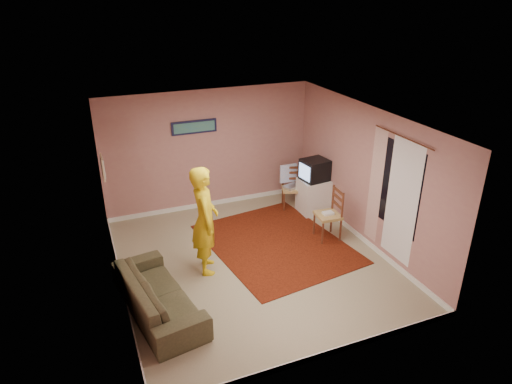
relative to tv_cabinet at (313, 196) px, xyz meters
name	(u,v)px	position (x,y,z in m)	size (l,w,h in m)	color
ground	(252,262)	(-1.95, -1.36, -0.38)	(5.00, 5.00, 0.00)	tan
wall_back	(209,150)	(-1.95, 1.14, 0.92)	(4.50, 0.02, 2.60)	#AC7A71
wall_front	(329,276)	(-1.95, -3.86, 0.92)	(4.50, 0.02, 2.60)	#AC7A71
wall_left	(113,219)	(-4.20, -1.36, 0.92)	(0.02, 5.00, 2.60)	#AC7A71
wall_right	(366,176)	(0.30, -1.36, 0.92)	(0.02, 5.00, 2.60)	#AC7A71
ceiling	(252,119)	(-1.95, -1.36, 2.22)	(4.50, 5.00, 0.02)	silver
baseboard_back	(211,203)	(-1.95, 1.13, -0.33)	(4.50, 0.02, 0.10)	white
baseboard_front	(322,355)	(-1.95, -3.85, -0.33)	(4.50, 0.02, 0.10)	white
baseboard_left	(123,288)	(-4.19, -1.36, -0.33)	(0.02, 5.00, 0.10)	white
baseboard_right	(359,236)	(0.29, -1.36, -0.33)	(0.02, 5.00, 0.10)	white
window	(398,187)	(0.29, -2.26, 1.07)	(0.01, 1.10, 1.50)	black
curtain_sheer	(402,202)	(0.28, -2.41, 0.87)	(0.01, 0.75, 2.10)	white
curtain_floral	(375,186)	(0.26, -1.71, 0.87)	(0.01, 0.35, 2.10)	silver
curtain_rod	(403,137)	(0.25, -2.26, 1.94)	(0.02, 0.02, 1.40)	#5A2D1B
picture_back	(194,127)	(-2.25, 1.11, 1.47)	(0.95, 0.04, 0.28)	#131435
picture_left	(103,167)	(-4.17, 0.24, 1.17)	(0.04, 0.38, 0.42)	beige
area_rug	(276,243)	(-1.30, -0.95, -0.37)	(2.31, 2.89, 0.02)	black
tv_cabinet	(313,196)	(0.00, 0.00, 0.00)	(0.59, 0.54, 0.75)	white
crt_tv	(315,170)	(-0.01, 0.00, 0.60)	(0.58, 0.53, 0.45)	black
chair_a	(292,184)	(-0.34, 0.37, 0.19)	(0.52, 0.51, 0.50)	tan
dvd_player	(292,187)	(-0.34, 0.37, 0.12)	(0.34, 0.24, 0.06)	silver
blue_throw	(288,173)	(-0.34, 0.56, 0.37)	(0.39, 0.05, 0.41)	#9BB7FE
chair_b	(328,209)	(-0.30, -1.11, 0.24)	(0.47, 0.49, 0.55)	tan
game_console	(328,213)	(-0.30, -1.11, 0.16)	(0.20, 0.15, 0.04)	white
sofa	(158,294)	(-3.75, -2.08, -0.07)	(2.06, 0.81, 0.60)	#4E4A2F
person	(205,220)	(-2.76, -1.26, 0.57)	(0.69, 0.45, 1.89)	gold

